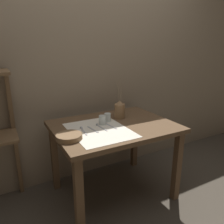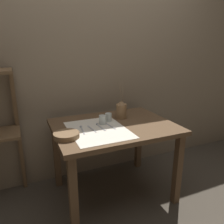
{
  "view_description": "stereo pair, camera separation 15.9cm",
  "coord_description": "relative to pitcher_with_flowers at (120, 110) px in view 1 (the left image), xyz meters",
  "views": [
    {
      "loc": [
        -0.89,
        -1.63,
        1.4
      ],
      "look_at": [
        -0.02,
        0.0,
        0.84
      ],
      "focal_mm": 35.0,
      "sensor_mm": 36.0,
      "label": 1
    },
    {
      "loc": [
        -0.75,
        -1.7,
        1.4
      ],
      "look_at": [
        -0.02,
        0.0,
        0.84
      ],
      "focal_mm": 35.0,
      "sensor_mm": 36.0,
      "label": 2
    }
  ],
  "objects": [
    {
      "name": "ground_plane",
      "position": [
        -0.14,
        -0.14,
        -0.8
      ],
      "size": [
        12.0,
        12.0,
        0.0
      ],
      "primitive_type": "plane",
      "color": "#473F35"
    },
    {
      "name": "stone_wall_back",
      "position": [
        -0.14,
        0.38,
        0.4
      ],
      "size": [
        7.0,
        0.06,
        2.4
      ],
      "color": "gray",
      "rests_on": "ground_plane"
    },
    {
      "name": "wooden_table",
      "position": [
        -0.14,
        -0.14,
        -0.18
      ],
      "size": [
        1.07,
        0.82,
        0.72
      ],
      "color": "brown",
      "rests_on": "ground_plane"
    },
    {
      "name": "linen_cloth",
      "position": [
        -0.32,
        -0.2,
        -0.08
      ],
      "size": [
        0.47,
        0.59,
        0.0
      ],
      "color": "silver",
      "rests_on": "wooden_table"
    },
    {
      "name": "pitcher_with_flowers",
      "position": [
        0.0,
        0.0,
        0.0
      ],
      "size": [
        0.1,
        0.1,
        0.39
      ],
      "color": "olive",
      "rests_on": "wooden_table"
    },
    {
      "name": "wooden_bowl",
      "position": [
        -0.6,
        -0.26,
        -0.06
      ],
      "size": [
        0.2,
        0.2,
        0.04
      ],
      "color": "brown",
      "rests_on": "wooden_table"
    },
    {
      "name": "glass_tumbler_near",
      "position": [
        -0.23,
        -0.09,
        -0.04
      ],
      "size": [
        0.07,
        0.07,
        0.08
      ],
      "color": "silver",
      "rests_on": "wooden_table"
    },
    {
      "name": "glass_tumbler_far",
      "position": [
        -0.15,
        -0.04,
        -0.04
      ],
      "size": [
        0.06,
        0.06,
        0.08
      ],
      "color": "silver",
      "rests_on": "wooden_table"
    },
    {
      "name": "spoon_outer",
      "position": [
        -0.44,
        -0.13,
        -0.08
      ],
      "size": [
        0.04,
        0.18,
        0.02
      ],
      "color": "#A8A8AD",
      "rests_on": "wooden_table"
    },
    {
      "name": "fork_outer",
      "position": [
        -0.36,
        -0.17,
        -0.08
      ],
      "size": [
        0.03,
        0.17,
        0.0
      ],
      "color": "#A8A8AD",
      "rests_on": "wooden_table"
    },
    {
      "name": "spoon_inner",
      "position": [
        -0.28,
        -0.12,
        -0.08
      ],
      "size": [
        0.03,
        0.18,
        0.02
      ],
      "color": "#A8A8AD",
      "rests_on": "wooden_table"
    },
    {
      "name": "fork_inner",
      "position": [
        -0.19,
        -0.18,
        -0.08
      ],
      "size": [
        0.03,
        0.17,
        0.0
      ],
      "color": "#A8A8AD",
      "rests_on": "wooden_table"
    }
  ]
}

